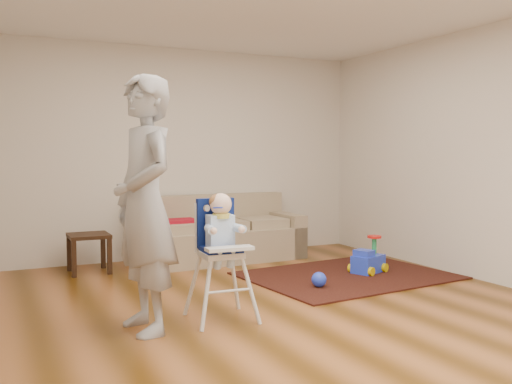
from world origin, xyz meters
name	(u,v)px	position (x,y,z in m)	size (l,w,h in m)	color
ground	(276,309)	(0.00, 0.00, 0.00)	(5.50, 5.50, 0.00)	#4A2B09
room_envelope	(250,98)	(0.00, 0.53, 1.88)	(5.04, 5.52, 2.72)	beige
sofa	(219,228)	(0.39, 2.30, 0.41)	(2.13, 0.93, 0.81)	gray
side_table	(89,253)	(-1.22, 2.25, 0.22)	(0.44, 0.44, 0.44)	black
area_rug	(347,275)	(1.32, 0.81, 0.01)	(2.15, 1.61, 0.02)	black
ride_on_toy	(368,254)	(1.60, 0.82, 0.22)	(0.37, 0.27, 0.41)	blue
toy_ball	(319,280)	(0.73, 0.46, 0.09)	(0.15, 0.15, 0.15)	blue
high_chair	(221,259)	(-0.55, -0.10, 0.50)	(0.51, 0.51, 1.05)	silver
adult	(144,204)	(-1.18, -0.12, 0.98)	(0.71, 0.47, 1.95)	gray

